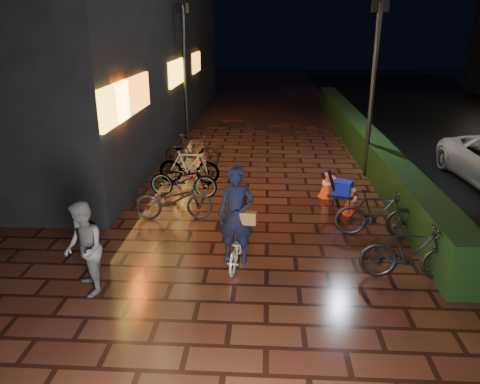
# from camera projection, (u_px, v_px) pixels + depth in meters

# --- Properties ---
(ground) EXTENTS (80.00, 80.00, 0.00)m
(ground) POSITION_uv_depth(u_px,v_px,m) (267.00, 244.00, 9.72)
(ground) COLOR #381911
(ground) RESTS_ON ground
(hedge) EXTENTS (0.70, 20.00, 1.00)m
(hedge) POSITION_uv_depth(u_px,v_px,m) (359.00, 136.00, 16.89)
(hedge) COLOR black
(hedge) RESTS_ON ground
(bystander_person) EXTENTS (0.93, 0.99, 1.63)m
(bystander_person) POSITION_uv_depth(u_px,v_px,m) (84.00, 249.00, 7.68)
(bystander_person) COLOR #58585A
(bystander_person) RESTS_ON ground
(storefront_block) EXTENTS (12.09, 22.00, 9.00)m
(storefront_block) POSITION_uv_depth(u_px,v_px,m) (42.00, 19.00, 19.51)
(storefront_block) COLOR black
(storefront_block) RESTS_ON ground
(lamp_post_hedge) EXTENTS (0.47, 0.15, 4.93)m
(lamp_post_hedge) POSITION_uv_depth(u_px,v_px,m) (373.00, 84.00, 13.20)
(lamp_post_hedge) COLOR black
(lamp_post_hedge) RESTS_ON ground
(lamp_post_sf) EXTENTS (0.48, 0.15, 5.01)m
(lamp_post_sf) POSITION_uv_depth(u_px,v_px,m) (185.00, 68.00, 17.34)
(lamp_post_sf) COLOR black
(lamp_post_sf) RESTS_ON ground
(cyclist) EXTENTS (0.74, 1.43, 1.97)m
(cyclist) POSITION_uv_depth(u_px,v_px,m) (237.00, 230.00, 8.59)
(cyclist) COLOR white
(cyclist) RESTS_ON ground
(traffic_barrier) EXTENTS (0.90, 1.60, 0.66)m
(traffic_barrier) POSITION_uv_depth(u_px,v_px,m) (339.00, 193.00, 11.67)
(traffic_barrier) COLOR red
(traffic_barrier) RESTS_ON ground
(cart_assembly) EXTENTS (0.80, 0.69, 1.13)m
(cart_assembly) POSITION_uv_depth(u_px,v_px,m) (342.00, 189.00, 11.16)
(cart_assembly) COLOR black
(cart_assembly) RESTS_ON ground
(parked_bikes_storefront) EXTENTS (2.04, 4.99, 1.05)m
(parked_bikes_storefront) POSITION_uv_depth(u_px,v_px,m) (185.00, 173.00, 12.67)
(parked_bikes_storefront) COLOR black
(parked_bikes_storefront) RESTS_ON ground
(parked_bikes_hedge) EXTENTS (1.98, 2.45, 1.05)m
(parked_bikes_hedge) POSITION_uv_depth(u_px,v_px,m) (392.00, 231.00, 9.03)
(parked_bikes_hedge) COLOR black
(parked_bikes_hedge) RESTS_ON ground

